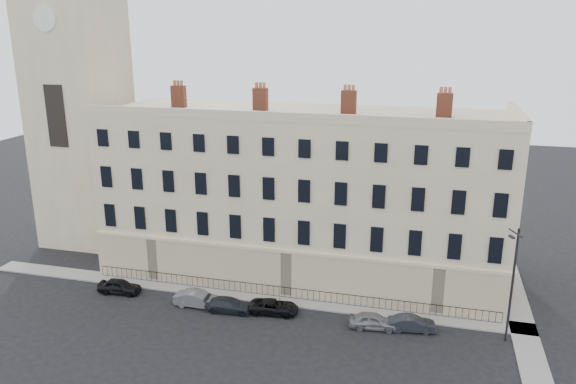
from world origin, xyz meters
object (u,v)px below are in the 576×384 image
at_px(car_a, 119,286).
at_px(car_c, 229,305).
at_px(car_d, 274,307).
at_px(car_b, 198,299).
at_px(car_f, 412,324).
at_px(streetlamp, 512,281).
at_px(car_e, 373,321).

bearing_deg(car_a, car_c, -97.70).
bearing_deg(car_d, car_b, 89.20).
bearing_deg(car_c, car_f, -91.15).
relative_size(car_c, car_d, 0.99).
distance_m(car_a, car_c, 10.41).
bearing_deg(streetlamp, car_e, 159.19).
height_order(car_a, streetlamp, streetlamp).
height_order(car_c, car_f, car_f).
relative_size(car_b, car_f, 1.11).
bearing_deg(car_c, streetlamp, -91.52).
height_order(car_c, car_d, car_c).
bearing_deg(car_c, car_a, 82.37).
bearing_deg(car_b, streetlamp, -88.46).
relative_size(car_a, car_f, 1.04).
bearing_deg(car_f, car_e, 88.75).
xyz_separation_m(car_e, streetlamp, (9.62, 0.55, 4.26)).
distance_m(car_a, car_e, 22.01).
xyz_separation_m(car_b, car_e, (14.41, 0.12, -0.03)).
bearing_deg(streetlamp, car_c, 158.19).
bearing_deg(car_b, car_f, -88.41).
distance_m(car_d, streetlamp, 18.17).
bearing_deg(car_f, car_a, 81.30).
distance_m(car_f, streetlamp, 7.98).
xyz_separation_m(car_c, car_d, (3.60, 0.65, -0.02)).
bearing_deg(car_c, car_e, -92.35).
bearing_deg(car_e, streetlamp, -93.08).
height_order(car_b, car_e, car_b).
height_order(car_d, streetlamp, streetlamp).
bearing_deg(car_c, car_b, 82.71).
bearing_deg(car_a, car_f, -93.93).
relative_size(car_c, streetlamp, 0.45).
bearing_deg(car_e, car_f, -88.95).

